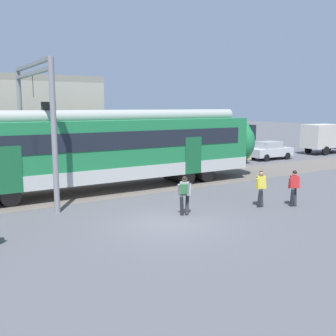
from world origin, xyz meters
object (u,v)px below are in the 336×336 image
object	(u,v)px
pedestrian_yellow	(261,185)
box_truck	(325,137)
pedestrian_red	(294,185)
parked_car_tan	(225,154)
pedestrian_grey	(184,192)
parked_car_silver	(270,150)

from	to	relation	value
pedestrian_yellow	box_truck	bearing A→B (deg)	29.80
pedestrian_red	pedestrian_yellow	bearing A→B (deg)	152.54
parked_car_tan	box_truck	bearing A→B (deg)	1.38
pedestrian_red	box_truck	world-z (taller)	box_truck
pedestrian_grey	box_truck	xyz separation A→B (m)	(23.88, 10.89, 0.58)
parked_car_silver	box_truck	distance (m)	7.80
box_truck	parked_car_silver	bearing A→B (deg)	-177.86
box_truck	parked_car_tan	bearing A→B (deg)	-178.62
pedestrian_yellow	pedestrian_red	xyz separation A→B (m)	(1.37, -0.71, -0.03)
pedestrian_red	parked_car_tan	distance (m)	13.39
pedestrian_red	parked_car_silver	bearing A→B (deg)	47.32
pedestrian_yellow	parked_car_silver	world-z (taller)	pedestrian_yellow
pedestrian_yellow	parked_car_silver	bearing A→B (deg)	42.21
parked_car_tan	parked_car_silver	distance (m)	5.03
pedestrian_red	box_truck	bearing A→B (deg)	33.12
pedestrian_grey	box_truck	world-z (taller)	box_truck
pedestrian_yellow	parked_car_tan	xyz separation A→B (m)	(7.39, 11.25, -0.21)
parked_car_silver	box_truck	size ratio (longest dim) A/B	0.76
pedestrian_grey	pedestrian_red	distance (m)	5.26
box_truck	pedestrian_grey	bearing A→B (deg)	-155.48
pedestrian_yellow	parked_car_tan	bearing A→B (deg)	56.69
pedestrian_grey	box_truck	bearing A→B (deg)	24.52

